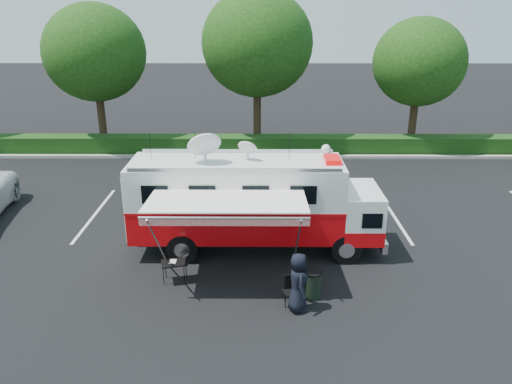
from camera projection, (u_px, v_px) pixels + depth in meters
ground_plane at (256, 248)px, 17.24m from camera, size 120.00×120.00×0.00m
back_border at (278, 61)px, 27.57m from camera, size 60.00×6.14×8.87m
stall_lines at (244, 214)px, 20.05m from camera, size 24.12×5.50×0.01m
command_truck at (254, 202)px, 16.64m from camera, size 8.37×2.30×4.02m
awning at (226, 205)px, 14.10m from camera, size 4.57×2.38×2.76m
person at (297, 309)px, 13.78m from camera, size 0.68×0.91×1.70m
folding_table at (174, 264)px, 14.99m from camera, size 0.87×0.70×0.65m
folding_chair at (291, 287)px, 13.91m from camera, size 0.52×0.55×0.86m
trash_bin at (313, 284)px, 14.24m from camera, size 0.56×0.56×0.84m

